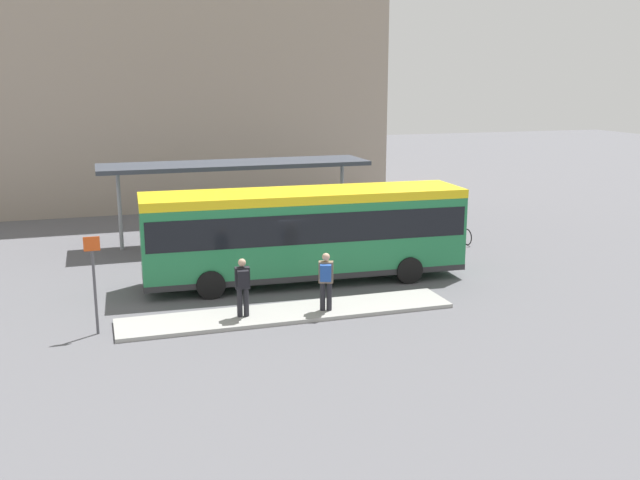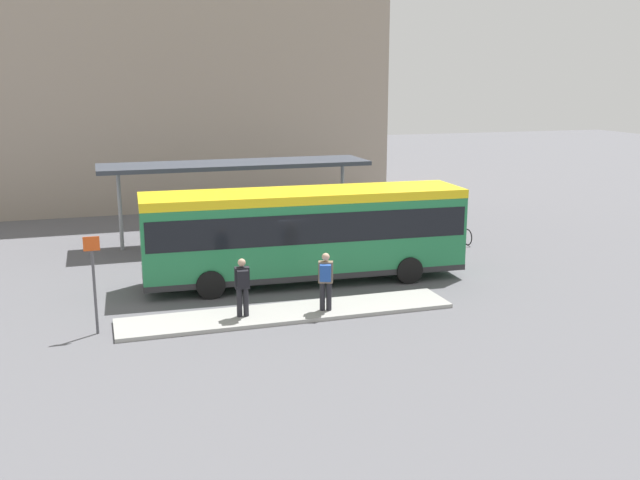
{
  "view_description": "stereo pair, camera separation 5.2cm",
  "coord_description": "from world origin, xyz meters",
  "px_view_note": "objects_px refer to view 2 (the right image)",
  "views": [
    {
      "loc": [
        -6.87,
        -23.27,
        7.04
      ],
      "look_at": [
        0.56,
        0.0,
        1.46
      ],
      "focal_mm": 40.0,
      "sensor_mm": 36.0,
      "label": 1
    },
    {
      "loc": [
        -6.82,
        -23.29,
        7.04
      ],
      "look_at": [
        0.56,
        0.0,
        1.46
      ],
      "focal_mm": 40.0,
      "sensor_mm": 36.0,
      "label": 2
    }
  ],
  "objects_px": {
    "pedestrian_waiting": "(242,284)",
    "potted_planter_near_shelter": "(208,240)",
    "city_bus": "(305,229)",
    "bicycle_green": "(451,231)",
    "pedestrian_companion": "(326,278)",
    "bicycle_yellow": "(461,235)",
    "platform_sign": "(94,280)"
  },
  "relations": [
    {
      "from": "pedestrian_waiting",
      "to": "potted_planter_near_shelter",
      "type": "relative_size",
      "value": 1.33
    },
    {
      "from": "city_bus",
      "to": "bicycle_green",
      "type": "relative_size",
      "value": 6.59
    },
    {
      "from": "pedestrian_companion",
      "to": "city_bus",
      "type": "bearing_deg",
      "value": 13.57
    },
    {
      "from": "pedestrian_waiting",
      "to": "bicycle_yellow",
      "type": "xyz_separation_m",
      "value": [
        11.14,
        7.19,
        -0.77
      ]
    },
    {
      "from": "city_bus",
      "to": "pedestrian_waiting",
      "type": "xyz_separation_m",
      "value": [
        -2.94,
        -3.47,
        -0.76
      ]
    },
    {
      "from": "bicycle_green",
      "to": "potted_planter_near_shelter",
      "type": "bearing_deg",
      "value": -88.9
    },
    {
      "from": "city_bus",
      "to": "platform_sign",
      "type": "relative_size",
      "value": 4.02
    },
    {
      "from": "city_bus",
      "to": "bicycle_green",
      "type": "bearing_deg",
      "value": 31.67
    },
    {
      "from": "pedestrian_waiting",
      "to": "pedestrian_companion",
      "type": "relative_size",
      "value": 0.98
    },
    {
      "from": "pedestrian_companion",
      "to": "bicycle_yellow",
      "type": "bearing_deg",
      "value": -29.05
    },
    {
      "from": "city_bus",
      "to": "pedestrian_waiting",
      "type": "height_order",
      "value": "city_bus"
    },
    {
      "from": "city_bus",
      "to": "platform_sign",
      "type": "height_order",
      "value": "city_bus"
    },
    {
      "from": "city_bus",
      "to": "potted_planter_near_shelter",
      "type": "distance_m",
      "value": 5.46
    },
    {
      "from": "city_bus",
      "to": "pedestrian_companion",
      "type": "height_order",
      "value": "city_bus"
    },
    {
      "from": "bicycle_green",
      "to": "platform_sign",
      "type": "height_order",
      "value": "platform_sign"
    },
    {
      "from": "potted_planter_near_shelter",
      "to": "pedestrian_waiting",
      "type": "bearing_deg",
      "value": -91.7
    },
    {
      "from": "city_bus",
      "to": "platform_sign",
      "type": "bearing_deg",
      "value": -152.34
    },
    {
      "from": "bicycle_green",
      "to": "pedestrian_waiting",
      "type": "bearing_deg",
      "value": -52.73
    },
    {
      "from": "pedestrian_waiting",
      "to": "platform_sign",
      "type": "distance_m",
      "value": 4.16
    },
    {
      "from": "bicycle_yellow",
      "to": "potted_planter_near_shelter",
      "type": "xyz_separation_m",
      "value": [
        -10.9,
        0.87,
        0.33
      ]
    },
    {
      "from": "city_bus",
      "to": "potted_planter_near_shelter",
      "type": "bearing_deg",
      "value": 123.08
    },
    {
      "from": "pedestrian_companion",
      "to": "platform_sign",
      "type": "height_order",
      "value": "platform_sign"
    },
    {
      "from": "bicycle_yellow",
      "to": "potted_planter_near_shelter",
      "type": "distance_m",
      "value": 10.94
    },
    {
      "from": "pedestrian_companion",
      "to": "bicycle_green",
      "type": "xyz_separation_m",
      "value": [
        8.56,
        8.19,
        -0.78
      ]
    },
    {
      "from": "bicycle_green",
      "to": "city_bus",
      "type": "bearing_deg",
      "value": -59.46
    },
    {
      "from": "pedestrian_waiting",
      "to": "bicycle_green",
      "type": "relative_size",
      "value": 1.03
    },
    {
      "from": "platform_sign",
      "to": "city_bus",
      "type": "bearing_deg",
      "value": 25.09
    },
    {
      "from": "city_bus",
      "to": "pedestrian_waiting",
      "type": "bearing_deg",
      "value": -127.74
    },
    {
      "from": "pedestrian_companion",
      "to": "bicycle_green",
      "type": "height_order",
      "value": "pedestrian_companion"
    },
    {
      "from": "pedestrian_companion",
      "to": "platform_sign",
      "type": "bearing_deg",
      "value": 107.28
    },
    {
      "from": "pedestrian_waiting",
      "to": "bicycle_yellow",
      "type": "relative_size",
      "value": 1.05
    },
    {
      "from": "platform_sign",
      "to": "bicycle_green",
      "type": "bearing_deg",
      "value": 27.27
    }
  ]
}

